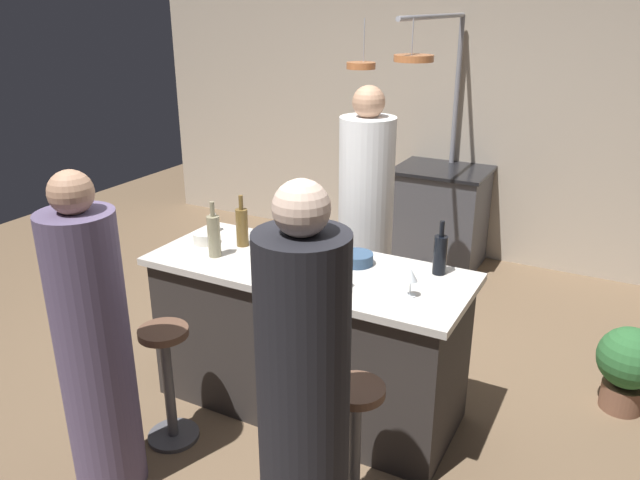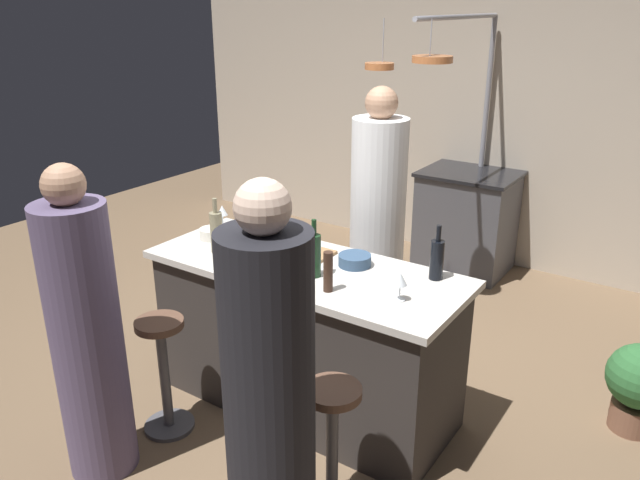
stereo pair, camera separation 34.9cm
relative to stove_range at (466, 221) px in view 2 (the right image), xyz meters
The scene contains 21 objects.
ground_plane 2.49m from the stove_range, 90.00° to the right, with size 9.00×9.00×0.00m, color brown.
back_wall 0.94m from the stove_range, 90.00° to the left, with size 6.40×0.16×2.60m, color #BCAD99.
kitchen_island 2.45m from the stove_range, 90.00° to the right, with size 1.80×0.72×0.90m.
stove_range is the anchor object (origin of this frame).
chef 1.54m from the stove_range, 93.00° to the right, with size 0.37×0.37×1.76m.
bar_stool_left 3.11m from the stove_range, 99.39° to the right, with size 0.28×0.28×0.68m.
guest_left 3.52m from the stove_range, 99.23° to the right, with size 0.34×0.34×1.60m.
bar_stool_right 3.13m from the stove_range, 79.17° to the right, with size 0.28×0.28×0.68m.
guest_right 3.49m from the stove_range, 81.25° to the right, with size 0.36×0.36×1.70m.
overhead_pot_rack 1.28m from the stove_range, 94.06° to the right, with size 0.59×1.51×2.17m.
potted_plant 2.32m from the stove_range, 44.37° to the right, with size 0.36×0.36×0.52m.
cutting_board 2.37m from the stove_range, 92.45° to the right, with size 0.32×0.22×0.02m, color #997047.
pepper_mill 2.72m from the stove_range, 83.85° to the right, with size 0.05×0.05×0.21m, color #382319.
wine_bottle_red 2.61m from the stove_range, 87.18° to the right, with size 0.07×0.07×0.31m.
wine_bottle_dark 2.38m from the stove_range, 73.16° to the right, with size 0.07×0.07×0.30m.
wine_bottle_amber 2.48m from the stove_range, 101.60° to the right, with size 0.07×0.07×0.31m.
wine_bottle_white 2.69m from the stove_range, 101.64° to the right, with size 0.07×0.07×0.32m.
wine_glass_near_right_guest 2.68m from the stove_range, 76.11° to the right, with size 0.07×0.07×0.15m.
wine_glass_near_left_guest 2.44m from the stove_range, 109.50° to the right, with size 0.07×0.07×0.15m.
mixing_bowl_ceramic 2.58m from the stove_range, 106.08° to the right, with size 0.15×0.15×0.07m, color silver.
mixing_bowl_blue 2.36m from the stove_range, 84.29° to the right, with size 0.18×0.18×0.06m, color #334C6B.
Camera 2 is at (1.82, -2.55, 2.25)m, focal length 34.88 mm.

